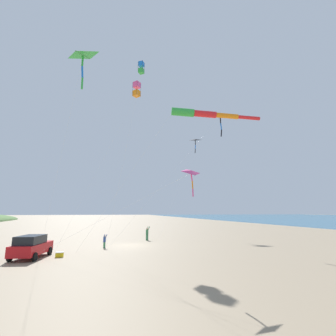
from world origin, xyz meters
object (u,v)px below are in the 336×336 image
Objects in this scene: cooler_box at (60,255)px; kite_windsock_purple_drifting at (203,114)px; person_adult_flyer at (147,233)px; person_child_green_jacket at (105,240)px; parked_car at (31,246)px; kite_delta_white_trailing at (195,140)px; kite_box_checkered_midright at (137,89)px; kite_delta_orange_high_right at (83,55)px; kite_box_green_low_center at (141,68)px; kite_delta_teal_far_right at (190,173)px; kite_delta_striped_overhead at (220,116)px.

cooler_box is 16.73m from kite_windsock_purple_drifting.
person_adult_flyer is 1.26× the size of person_child_green_jacket.
parked_car is 15.36m from person_adult_flyer.
kite_delta_white_trailing reaches higher than kite_windsock_purple_drifting.
kite_box_checkered_midright is (-12.18, -10.39, 3.45)m from kite_delta_white_trailing.
cooler_box is 16.67m from kite_delta_orange_high_right.
kite_box_green_low_center is at bearing -91.31° from kite_box_checkered_midright.
kite_windsock_purple_drifting is 11.71m from kite_box_green_low_center.
kite_delta_orange_high_right is 8.17m from kite_box_green_low_center.
kite_box_green_low_center is (-2.08, 10.13, 13.14)m from kite_delta_teal_far_right.
kite_delta_teal_far_right is 0.54× the size of kite_box_checkered_midright.
parked_car is at bearing 152.81° from kite_windsock_purple_drifting.
kite_delta_striped_overhead is at bearing -10.46° from kite_box_checkered_midright.
kite_box_green_low_center is (3.13, -3.76, 18.46)m from person_child_green_jacket.
kite_delta_orange_high_right is (-17.60, -23.21, -1.03)m from kite_delta_white_trailing.
kite_delta_white_trailing is at bearing 41.07° from parked_car.
person_child_green_jacket is (5.80, 4.57, -0.17)m from parked_car.
kite_delta_striped_overhead is (-0.71, -12.51, -0.26)m from kite_delta_white_trailing.
person_adult_flyer is 22.73m from kite_delta_orange_high_right.
kite_delta_striped_overhead is at bearing 5.71° from person_child_green_jacket.
kite_box_checkered_midright reaches higher than kite_delta_white_trailing.
kite_box_green_low_center reaches higher than kite_delta_striped_overhead.
person_child_green_jacket is at bearing 129.78° from kite_box_green_low_center.
cooler_box is at bearing -135.69° from kite_delta_white_trailing.
kite_box_green_low_center is (8.94, 0.80, 18.28)m from parked_car.
kite_windsock_purple_drifting is at bearing -61.53° from kite_box_green_low_center.
kite_box_green_low_center is (-11.64, -5.24, 2.30)m from kite_delta_striped_overhead.
kite_windsock_purple_drifting is 15.89m from kite_delta_striped_overhead.
kite_delta_striped_overhead is (9.35, -4.44, 15.95)m from person_adult_flyer.
person_adult_flyer is 0.11× the size of kite_delta_orange_high_right.
person_adult_flyer reaches higher than person_child_green_jacket.
kite_box_checkered_midright is at bearing 47.44° from person_child_green_jacket.
kite_delta_white_trailing is 1.06× the size of kite_delta_orange_high_right.
kite_delta_orange_high_right is at bearing -147.62° from kite_delta_striped_overhead.
person_child_green_jacket is at bearing -174.29° from kite_delta_striped_overhead.
parked_car is 0.26× the size of kite_delta_striped_overhead.
kite_delta_white_trailing is 1.24× the size of kite_windsock_purple_drifting.
kite_delta_striped_overhead is at bearing -93.25° from kite_delta_white_trailing.
kite_windsock_purple_drifting is 0.71× the size of kite_box_green_low_center.
kite_box_checkered_midright is (-3.89, 14.83, 9.47)m from kite_windsock_purple_drifting.
kite_windsock_purple_drifting is (12.99, -6.67, 10.23)m from parked_car.
parked_car is 15.32m from kite_delta_teal_far_right.
kite_box_green_low_center reaches higher than kite_delta_white_trailing.
kite_windsock_purple_drifting reaches higher than parked_car.
parked_car is 0.21× the size of kite_box_checkered_midright.
parked_car is 7.39m from person_child_green_jacket.
kite_delta_striped_overhead is 20.01m from kite_delta_orange_high_right.
kite_delta_orange_high_right is at bearing -112.88° from kite_box_checkered_midright.
kite_delta_striped_overhead is at bearing 58.10° from kite_delta_teal_far_right.
kite_box_green_low_center is at bearing 7.11° from cooler_box.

